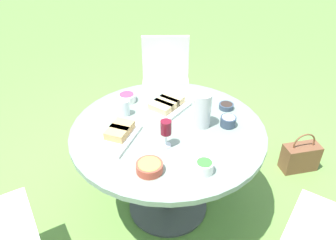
{
  "coord_description": "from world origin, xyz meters",
  "views": [
    {
      "loc": [
        0.36,
        1.65,
        1.93
      ],
      "look_at": [
        0.0,
        0.0,
        0.78
      ],
      "focal_mm": 35.0,
      "sensor_mm": 36.0,
      "label": 1
    }
  ],
  "objects_px": {
    "water_pitcher": "(202,110)",
    "handbag": "(300,157)",
    "dining_table": "(168,143)",
    "chair_near_right": "(166,77)",
    "wine_glass": "(166,129)"
  },
  "relations": [
    {
      "from": "water_pitcher",
      "to": "handbag",
      "type": "distance_m",
      "value": 1.21
    },
    {
      "from": "water_pitcher",
      "to": "handbag",
      "type": "relative_size",
      "value": 0.62
    },
    {
      "from": "handbag",
      "to": "dining_table",
      "type": "bearing_deg",
      "value": 7.91
    },
    {
      "from": "chair_near_right",
      "to": "dining_table",
      "type": "bearing_deg",
      "value": 78.71
    },
    {
      "from": "dining_table",
      "to": "handbag",
      "type": "bearing_deg",
      "value": -172.09
    },
    {
      "from": "dining_table",
      "to": "wine_glass",
      "type": "height_order",
      "value": "wine_glass"
    },
    {
      "from": "chair_near_right",
      "to": "handbag",
      "type": "height_order",
      "value": "chair_near_right"
    },
    {
      "from": "dining_table",
      "to": "handbag",
      "type": "xyz_separation_m",
      "value": [
        -1.18,
        -0.16,
        -0.47
      ]
    },
    {
      "from": "chair_near_right",
      "to": "wine_glass",
      "type": "height_order",
      "value": "wine_glass"
    },
    {
      "from": "wine_glass",
      "to": "handbag",
      "type": "relative_size",
      "value": 0.48
    },
    {
      "from": "chair_near_right",
      "to": "water_pitcher",
      "type": "xyz_separation_m",
      "value": [
        -0.0,
        1.09,
        0.31
      ]
    },
    {
      "from": "handbag",
      "to": "water_pitcher",
      "type": "bearing_deg",
      "value": 10.58
    },
    {
      "from": "wine_glass",
      "to": "handbag",
      "type": "distance_m",
      "value": 1.46
    },
    {
      "from": "dining_table",
      "to": "handbag",
      "type": "height_order",
      "value": "dining_table"
    },
    {
      "from": "dining_table",
      "to": "wine_glass",
      "type": "bearing_deg",
      "value": 73.93
    }
  ]
}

